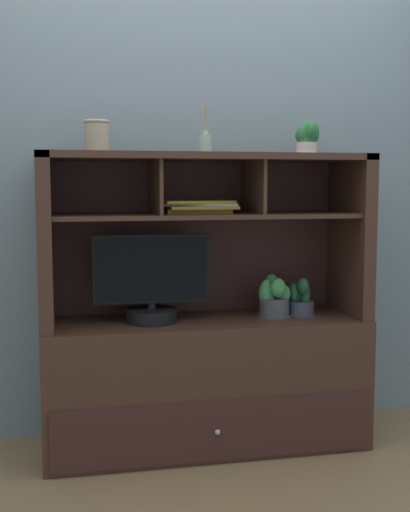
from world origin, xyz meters
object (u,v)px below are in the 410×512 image
object	(u,v)px
tv_monitor	(151,286)
potted_succulent	(307,137)
potted_orchid	(273,299)
magazine_stack_left	(197,206)
potted_fern	(300,300)
ceramic_vase	(97,136)
diffuser_bottle	(205,143)
media_console	(205,352)

from	to	relation	value
tv_monitor	potted_succulent	xyz separation A→B (m)	(0.74, 0.02, 0.67)
tv_monitor	potted_orchid	size ratio (longest dim) A/B	2.67
tv_monitor	magazine_stack_left	distance (m)	0.42
potted_fern	magazine_stack_left	xyz separation A→B (m)	(-0.49, 0.05, 0.45)
potted_orchid	potted_fern	world-z (taller)	potted_orchid
potted_succulent	ceramic_vase	size ratio (longest dim) A/B	1.07
potted_fern	ceramic_vase	world-z (taller)	ceramic_vase
potted_fern	diffuser_bottle	world-z (taller)	diffuser_bottle
potted_fern	potted_succulent	distance (m)	0.76
media_console	ceramic_vase	size ratio (longest dim) A/B	10.31
media_console	potted_orchid	bearing A→B (deg)	-3.72
diffuser_bottle	ceramic_vase	xyz separation A→B (m)	(-0.48, 0.04, 0.03)
tv_monitor	potted_fern	xyz separation A→B (m)	(0.71, 0.01, -0.09)
magazine_stack_left	ceramic_vase	bearing A→B (deg)	-178.60
media_console	potted_orchid	distance (m)	0.41
media_console	ceramic_vase	xyz separation A→B (m)	(-0.48, 0.02, 0.99)
media_console	tv_monitor	size ratio (longest dim) A/B	2.82
potted_orchid	potted_succulent	bearing A→B (deg)	3.42
magazine_stack_left	potted_succulent	world-z (taller)	potted_succulent
tv_monitor	potted_succulent	bearing A→B (deg)	1.40
potted_orchid	media_console	bearing A→B (deg)	176.28
media_console	potted_succulent	world-z (taller)	potted_succulent
ceramic_vase	potted_orchid	bearing A→B (deg)	-2.99
tv_monitor	magazine_stack_left	size ratio (longest dim) A/B	1.39
tv_monitor	ceramic_vase	world-z (taller)	ceramic_vase
diffuser_bottle	ceramic_vase	distance (m)	0.48
magazine_stack_left	potted_succulent	distance (m)	0.61
tv_monitor	magazine_stack_left	bearing A→B (deg)	15.60
magazine_stack_left	potted_orchid	bearing A→B (deg)	-8.50
diffuser_bottle	potted_succulent	world-z (taller)	diffuser_bottle
potted_orchid	potted_succulent	world-z (taller)	potted_succulent
tv_monitor	magazine_stack_left	xyz separation A→B (m)	(0.22, 0.06, 0.35)
tv_monitor	potted_fern	world-z (taller)	tv_monitor
media_console	potted_fern	size ratio (longest dim) A/B	8.02
diffuser_bottle	tv_monitor	bearing A→B (deg)	-177.03
magazine_stack_left	ceramic_vase	world-z (taller)	ceramic_vase
magazine_stack_left	ceramic_vase	xyz separation A→B (m)	(-0.45, -0.01, 0.31)
tv_monitor	ceramic_vase	xyz separation A→B (m)	(-0.23, 0.05, 0.67)
tv_monitor	potted_orchid	bearing A→B (deg)	0.85
potted_fern	potted_succulent	size ratio (longest dim) A/B	1.20
tv_monitor	diffuser_bottle	bearing A→B (deg)	2.97
ceramic_vase	potted_fern	bearing A→B (deg)	-2.25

